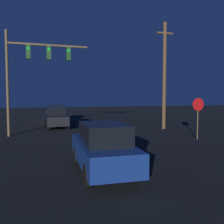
{
  "coord_description": "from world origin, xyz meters",
  "views": [
    {
      "loc": [
        -4.1,
        0.05,
        2.63
      ],
      "look_at": [
        0.0,
        12.86,
        1.77
      ],
      "focal_mm": 40.0,
      "sensor_mm": 36.0,
      "label": 1
    }
  ],
  "objects_px": {
    "traffic_signal_mast": "(31,65)",
    "stop_sign": "(198,110)",
    "car_mid": "(56,117)",
    "car_far": "(56,113)",
    "utility_pole": "(164,75)",
    "car_near": "(103,148)"
  },
  "relations": [
    {
      "from": "car_far",
      "to": "car_mid",
      "type": "bearing_deg",
      "value": 83.44
    },
    {
      "from": "car_near",
      "to": "car_far",
      "type": "xyz_separation_m",
      "value": [
        0.1,
        18.37,
        0.0
      ]
    },
    {
      "from": "car_far",
      "to": "traffic_signal_mast",
      "type": "bearing_deg",
      "value": 73.79
    },
    {
      "from": "stop_sign",
      "to": "utility_pole",
      "type": "distance_m",
      "value": 5.65
    },
    {
      "from": "car_mid",
      "to": "car_far",
      "type": "relative_size",
      "value": 1.0
    },
    {
      "from": "car_near",
      "to": "car_far",
      "type": "bearing_deg",
      "value": 92.28
    },
    {
      "from": "car_mid",
      "to": "utility_pole",
      "type": "xyz_separation_m",
      "value": [
        8.18,
        -3.26,
        3.47
      ]
    },
    {
      "from": "car_near",
      "to": "stop_sign",
      "type": "bearing_deg",
      "value": 35.05
    },
    {
      "from": "traffic_signal_mast",
      "to": "stop_sign",
      "type": "distance_m",
      "value": 11.06
    },
    {
      "from": "car_mid",
      "to": "stop_sign",
      "type": "distance_m",
      "value": 11.31
    },
    {
      "from": "car_far",
      "to": "stop_sign",
      "type": "height_order",
      "value": "stop_sign"
    },
    {
      "from": "traffic_signal_mast",
      "to": "stop_sign",
      "type": "height_order",
      "value": "traffic_signal_mast"
    },
    {
      "from": "car_mid",
      "to": "utility_pole",
      "type": "height_order",
      "value": "utility_pole"
    },
    {
      "from": "car_mid",
      "to": "car_far",
      "type": "xyz_separation_m",
      "value": [
        0.5,
        5.49,
        0.0
      ]
    },
    {
      "from": "car_near",
      "to": "stop_sign",
      "type": "relative_size",
      "value": 1.69
    },
    {
      "from": "traffic_signal_mast",
      "to": "car_mid",
      "type": "bearing_deg",
      "value": 61.82
    },
    {
      "from": "utility_pole",
      "to": "car_far",
      "type": "bearing_deg",
      "value": 131.31
    },
    {
      "from": "stop_sign",
      "to": "utility_pole",
      "type": "relative_size",
      "value": 0.3
    },
    {
      "from": "car_far",
      "to": "stop_sign",
      "type": "relative_size",
      "value": 1.67
    },
    {
      "from": "traffic_signal_mast",
      "to": "utility_pole",
      "type": "relative_size",
      "value": 0.82
    },
    {
      "from": "car_mid",
      "to": "stop_sign",
      "type": "xyz_separation_m",
      "value": [
        7.66,
        -8.27,
        0.9
      ]
    },
    {
      "from": "traffic_signal_mast",
      "to": "stop_sign",
      "type": "relative_size",
      "value": 2.74
    }
  ]
}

